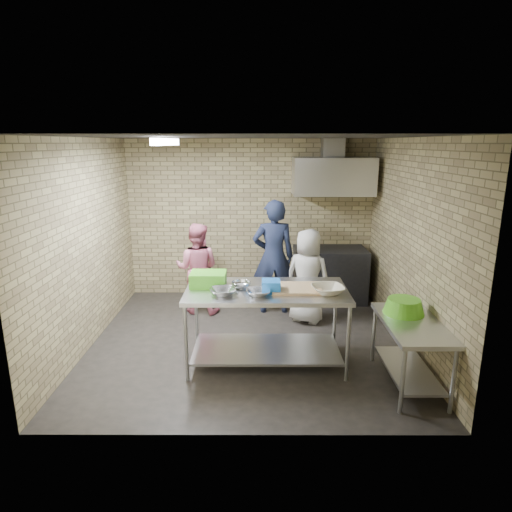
{
  "coord_description": "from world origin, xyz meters",
  "views": [
    {
      "loc": [
        0.11,
        -5.54,
        2.63
      ],
      "look_at": [
        0.1,
        0.2,
        1.15
      ],
      "focal_mm": 30.89,
      "sensor_mm": 36.0,
      "label": 1
    }
  ],
  "objects_px": {
    "woman_white": "(308,276)",
    "bottle_green": "(358,181)",
    "stove": "(329,274)",
    "side_counter": "(409,353)",
    "man_navy": "(273,257)",
    "woman_pink": "(197,268)",
    "blue_tub": "(271,286)",
    "bottle_red": "(334,180)",
    "green_crate": "(208,279)",
    "prep_table": "(266,326)",
    "green_basin": "(404,306)"
  },
  "relations": [
    {
      "from": "prep_table",
      "to": "woman_pink",
      "type": "distance_m",
      "value": 2.01
    },
    {
      "from": "green_basin",
      "to": "woman_pink",
      "type": "relative_size",
      "value": 0.32
    },
    {
      "from": "blue_tub",
      "to": "woman_pink",
      "type": "height_order",
      "value": "woman_pink"
    },
    {
      "from": "green_crate",
      "to": "bottle_green",
      "type": "bearing_deg",
      "value": 46.24
    },
    {
      "from": "blue_tub",
      "to": "woman_white",
      "type": "xyz_separation_m",
      "value": [
        0.59,
        1.41,
        -0.31
      ]
    },
    {
      "from": "side_counter",
      "to": "man_navy",
      "type": "distance_m",
      "value": 2.68
    },
    {
      "from": "stove",
      "to": "bottle_red",
      "type": "distance_m",
      "value": 1.6
    },
    {
      "from": "green_crate",
      "to": "woman_pink",
      "type": "distance_m",
      "value": 1.65
    },
    {
      "from": "bottle_red",
      "to": "man_navy",
      "type": "xyz_separation_m",
      "value": [
        -1.03,
        -0.78,
        -1.13
      ]
    },
    {
      "from": "green_crate",
      "to": "stove",
      "type": "bearing_deg",
      "value": 49.49
    },
    {
      "from": "bottle_green",
      "to": "man_navy",
      "type": "height_order",
      "value": "bottle_green"
    },
    {
      "from": "side_counter",
      "to": "bottle_red",
      "type": "xyz_separation_m",
      "value": [
        -0.4,
        2.99,
        1.65
      ]
    },
    {
      "from": "stove",
      "to": "bottle_green",
      "type": "bearing_deg",
      "value": 28.07
    },
    {
      "from": "side_counter",
      "to": "bottle_red",
      "type": "height_order",
      "value": "bottle_red"
    },
    {
      "from": "side_counter",
      "to": "woman_white",
      "type": "height_order",
      "value": "woman_white"
    },
    {
      "from": "woman_white",
      "to": "prep_table",
      "type": "bearing_deg",
      "value": 91.82
    },
    {
      "from": "stove",
      "to": "side_counter",
      "type": "bearing_deg",
      "value": -80.71
    },
    {
      "from": "bottle_green",
      "to": "woman_pink",
      "type": "bearing_deg",
      "value": -163.09
    },
    {
      "from": "man_navy",
      "to": "woman_white",
      "type": "relative_size",
      "value": 1.27
    },
    {
      "from": "prep_table",
      "to": "man_navy",
      "type": "height_order",
      "value": "man_navy"
    },
    {
      "from": "prep_table",
      "to": "blue_tub",
      "type": "bearing_deg",
      "value": -63.43
    },
    {
      "from": "stove",
      "to": "woman_pink",
      "type": "height_order",
      "value": "woman_pink"
    },
    {
      "from": "prep_table",
      "to": "man_navy",
      "type": "bearing_deg",
      "value": 85.19
    },
    {
      "from": "green_basin",
      "to": "man_navy",
      "type": "height_order",
      "value": "man_navy"
    },
    {
      "from": "blue_tub",
      "to": "man_navy",
      "type": "bearing_deg",
      "value": 87.03
    },
    {
      "from": "blue_tub",
      "to": "side_counter",
      "type": "bearing_deg",
      "value": -14.56
    },
    {
      "from": "side_counter",
      "to": "woman_white",
      "type": "bearing_deg",
      "value": 117.38
    },
    {
      "from": "man_navy",
      "to": "woman_pink",
      "type": "xyz_separation_m",
      "value": [
        -1.2,
        -0.02,
        -0.18
      ]
    },
    {
      "from": "woman_white",
      "to": "stove",
      "type": "bearing_deg",
      "value": -89.1
    },
    {
      "from": "man_navy",
      "to": "side_counter",
      "type": "bearing_deg",
      "value": 119.08
    },
    {
      "from": "bottle_green",
      "to": "woman_white",
      "type": "distance_m",
      "value": 2.0
    },
    {
      "from": "prep_table",
      "to": "stove",
      "type": "relative_size",
      "value": 1.59
    },
    {
      "from": "green_crate",
      "to": "woman_pink",
      "type": "height_order",
      "value": "woman_pink"
    },
    {
      "from": "side_counter",
      "to": "green_basin",
      "type": "bearing_deg",
      "value": 94.57
    },
    {
      "from": "stove",
      "to": "bottle_red",
      "type": "bearing_deg",
      "value": 78.23
    },
    {
      "from": "green_crate",
      "to": "man_navy",
      "type": "xyz_separation_m",
      "value": [
        0.84,
        1.59,
        -0.14
      ]
    },
    {
      "from": "green_basin",
      "to": "man_navy",
      "type": "distance_m",
      "value": 2.41
    },
    {
      "from": "woman_pink",
      "to": "blue_tub",
      "type": "bearing_deg",
      "value": 129.02
    },
    {
      "from": "blue_tub",
      "to": "green_basin",
      "type": "xyz_separation_m",
      "value": [
        1.5,
        -0.15,
        -0.19
      ]
    },
    {
      "from": "green_crate",
      "to": "bottle_red",
      "type": "bearing_deg",
      "value": 51.72
    },
    {
      "from": "green_basin",
      "to": "woman_white",
      "type": "bearing_deg",
      "value": 120.47
    },
    {
      "from": "prep_table",
      "to": "green_basin",
      "type": "bearing_deg",
      "value": -8.99
    },
    {
      "from": "stove",
      "to": "prep_table",
      "type": "bearing_deg",
      "value": -116.5
    },
    {
      "from": "stove",
      "to": "woman_pink",
      "type": "relative_size",
      "value": 0.84
    },
    {
      "from": "woman_white",
      "to": "green_crate",
      "type": "bearing_deg",
      "value": 69.45
    },
    {
      "from": "woman_white",
      "to": "bottle_green",
      "type": "bearing_deg",
      "value": -100.24
    },
    {
      "from": "blue_tub",
      "to": "woman_pink",
      "type": "relative_size",
      "value": 0.15
    },
    {
      "from": "prep_table",
      "to": "stove",
      "type": "height_order",
      "value": "prep_table"
    },
    {
      "from": "prep_table",
      "to": "woman_white",
      "type": "bearing_deg",
      "value": 63.89
    },
    {
      "from": "side_counter",
      "to": "bottle_green",
      "type": "xyz_separation_m",
      "value": [
        0.0,
        2.99,
        1.64
      ]
    }
  ]
}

